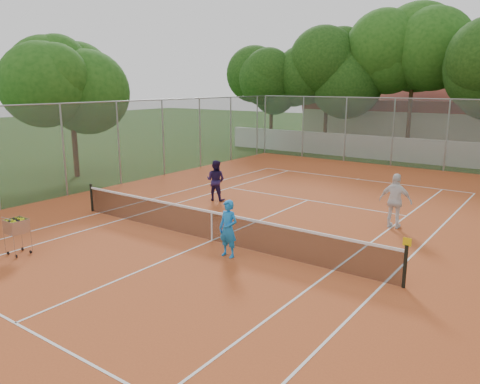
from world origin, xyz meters
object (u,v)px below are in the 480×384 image
Objects in this scene: clubhouse at (416,116)px; player_far_right at (396,201)px; player_near at (228,229)px; ball_hopper at (18,235)px; tennis_net at (212,226)px; player_far_left at (216,180)px.

player_far_right is at bearing -75.74° from clubhouse.
player_far_right is at bearing 63.65° from player_near.
player_near reaches higher than ball_hopper.
clubhouse is at bearing 68.15° from ball_hopper.
clubhouse is 33.28m from ball_hopper.
ball_hopper is at bearing -143.71° from player_near.
clubhouse is 25.12m from player_far_right.
player_far_left is at bearing 127.31° from tennis_net.
ball_hopper is at bearing -131.53° from tennis_net.
player_far_right is 11.89m from ball_hopper.
player_near is 6.64m from player_far_left.
player_far_left is (-1.17, -24.84, -1.33)m from clubhouse.
player_far_right reaches higher than ball_hopper.
player_near is 0.96× the size of player_far_left.
tennis_net is at bearing 149.32° from player_near.
player_far_right reaches higher than player_near.
player_far_left is 1.48× the size of ball_hopper.
tennis_net is 29.12m from clubhouse.
player_near is at bearing 60.98° from player_far_right.
tennis_net is 5.61m from ball_hopper.
player_near is 0.88× the size of player_far_right.
player_far_left is at bearing 3.23° from player_far_right.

